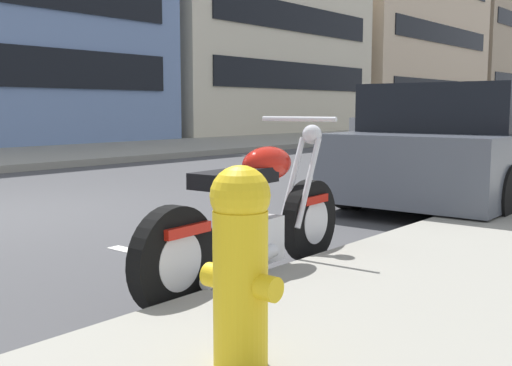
# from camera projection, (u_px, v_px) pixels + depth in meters

# --- Properties ---
(sidewalk_far_curb) EXTENTS (120.00, 5.00, 0.14)m
(sidewalk_far_curb) POSITION_uv_depth(u_px,v_px,m) (246.00, 142.00, 20.03)
(sidewalk_far_curb) COLOR gray
(sidewalk_far_curb) RESTS_ON ground
(parking_stall_stripe) EXTENTS (0.12, 2.20, 0.01)m
(parking_stall_stripe) POSITION_uv_depth(u_px,v_px,m) (205.00, 268.00, 4.54)
(parking_stall_stripe) COLOR silver
(parking_stall_stripe) RESTS_ON ground
(parked_motorcycle) EXTENTS (2.15, 0.62, 1.11)m
(parked_motorcycle) POSITION_uv_depth(u_px,v_px,m) (254.00, 221.00, 4.12)
(parked_motorcycle) COLOR black
(parked_motorcycle) RESTS_ON ground
(parked_car_across_street) EXTENTS (4.10, 2.05, 1.45)m
(parked_car_across_street) POSITION_uv_depth(u_px,v_px,m) (464.00, 147.00, 7.62)
(parked_car_across_street) COLOR #4C515B
(parked_car_across_street) RESTS_ON ground
(car_opposite_curb) EXTENTS (4.67, 1.88, 1.38)m
(car_opposite_curb) POSITION_uv_depth(u_px,v_px,m) (404.00, 123.00, 21.66)
(car_opposite_curb) COLOR silver
(car_opposite_curb) RESTS_ON ground
(fire_hydrant) EXTENTS (0.24, 0.36, 0.81)m
(fire_hydrant) POSITION_uv_depth(u_px,v_px,m) (240.00, 261.00, 2.44)
(fire_hydrant) COLOR gold
(fire_hydrant) RESTS_ON sidewalk_near_curb
(townhouse_mid_block) EXTENTS (12.19, 12.02, 11.35)m
(townhouse_mid_block) POSITION_uv_depth(u_px,v_px,m) (196.00, 12.00, 29.16)
(townhouse_mid_block) COLOR beige
(townhouse_mid_block) RESTS_ON ground
(townhouse_corner_block) EXTENTS (14.80, 11.55, 10.35)m
(townhouse_corner_block) POSITION_uv_depth(u_px,v_px,m) (360.00, 46.00, 40.21)
(townhouse_corner_block) COLOR beige
(townhouse_corner_block) RESTS_ON ground
(townhouse_near_left) EXTENTS (9.04, 10.02, 14.43)m
(townhouse_near_left) POSITION_uv_depth(u_px,v_px,m) (450.00, 32.00, 49.10)
(townhouse_near_left) COLOR tan
(townhouse_near_left) RESTS_ON ground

